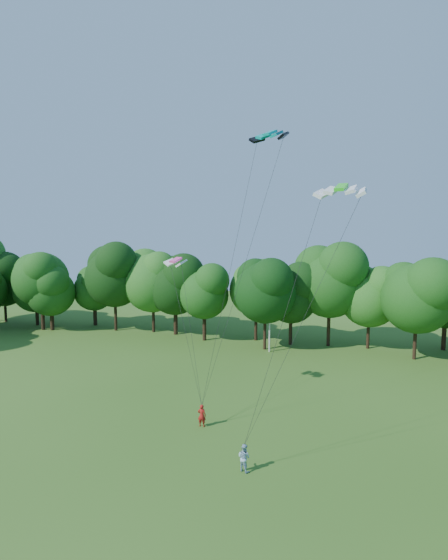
% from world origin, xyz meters
% --- Properties ---
extents(ground, '(160.00, 160.00, 0.00)m').
position_xyz_m(ground, '(0.00, 0.00, 0.00)').
color(ground, '#315C19').
rests_on(ground, ground).
extents(utility_pole, '(1.47, 0.38, 7.43)m').
position_xyz_m(utility_pole, '(1.14, 31.74, 3.84)').
color(utility_pole, beige).
rests_on(utility_pole, ground).
extents(kite_flyer_left, '(0.65, 0.45, 1.70)m').
position_xyz_m(kite_flyer_left, '(0.33, 10.59, 0.85)').
color(kite_flyer_left, '#AA1916').
rests_on(kite_flyer_left, ground).
extents(kite_flyer_right, '(1.02, 0.92, 1.70)m').
position_xyz_m(kite_flyer_right, '(4.87, 5.71, 0.85)').
color(kite_flyer_right, '#95B8CF').
rests_on(kite_flyer_right, ground).
extents(kite_teal, '(3.07, 2.12, 0.61)m').
position_xyz_m(kite_teal, '(4.54, 14.00, 21.68)').
color(kite_teal, '#059695').
rests_on(kite_teal, ground).
extents(kite_green, '(3.12, 1.80, 0.58)m').
position_xyz_m(kite_green, '(9.97, 8.66, 17.13)').
color(kite_green, '#2ADF21').
rests_on(kite_green, ground).
extents(kite_pink, '(2.18, 1.64, 0.44)m').
position_xyz_m(kite_pink, '(-3.27, 14.34, 12.13)').
color(kite_pink, '#FF46A8').
rests_on(kite_pink, ground).
extents(tree_back_west, '(8.67, 8.67, 12.62)m').
position_xyz_m(tree_back_west, '(-32.74, 33.18, 7.88)').
color(tree_back_west, '#341C15').
rests_on(tree_back_west, ground).
extents(tree_back_center, '(8.30, 8.30, 12.07)m').
position_xyz_m(tree_back_center, '(0.36, 32.68, 7.54)').
color(tree_back_center, black).
rests_on(tree_back_center, ground).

